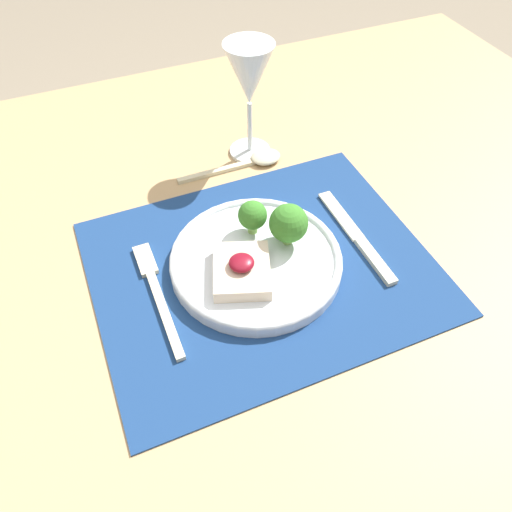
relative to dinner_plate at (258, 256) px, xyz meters
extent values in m
plane|color=gray|center=(0.00, -0.01, -0.77)|extent=(8.00, 8.00, 0.00)
cube|color=tan|center=(0.00, -0.01, -0.04)|extent=(1.51, 1.21, 0.03)
cylinder|color=tan|center=(0.69, 0.53, -0.41)|extent=(0.06, 0.06, 0.72)
cube|color=navy|center=(0.00, -0.01, -0.02)|extent=(0.47, 0.38, 0.00)
cylinder|color=silver|center=(0.00, 0.00, -0.01)|extent=(0.24, 0.24, 0.02)
torus|color=silver|center=(0.00, 0.00, 0.00)|extent=(0.24, 0.24, 0.01)
cube|color=beige|center=(-0.03, -0.02, 0.01)|extent=(0.10, 0.11, 0.02)
ellipsoid|color=maroon|center=(-0.03, -0.02, 0.03)|extent=(0.03, 0.03, 0.01)
cylinder|color=#84B256|center=(0.05, 0.01, 0.01)|extent=(0.01, 0.01, 0.02)
sphere|color=#387A28|center=(0.05, 0.01, 0.04)|extent=(0.05, 0.05, 0.05)
cylinder|color=#84B256|center=(0.01, 0.05, 0.01)|extent=(0.01, 0.01, 0.02)
sphere|color=#387A28|center=(0.01, 0.05, 0.03)|extent=(0.04, 0.04, 0.04)
cube|color=beige|center=(-0.15, -0.03, -0.01)|extent=(0.01, 0.14, 0.01)
cube|color=beige|center=(-0.15, 0.07, -0.01)|extent=(0.02, 0.06, 0.01)
cube|color=beige|center=(0.16, -0.06, -0.01)|extent=(0.02, 0.09, 0.01)
cube|color=beige|center=(0.16, 0.04, -0.01)|extent=(0.02, 0.11, 0.00)
cube|color=beige|center=(0.02, 0.22, -0.02)|extent=(0.14, 0.01, 0.01)
ellipsoid|color=beige|center=(0.11, 0.22, -0.01)|extent=(0.05, 0.04, 0.02)
cylinder|color=white|center=(0.09, 0.25, -0.02)|extent=(0.07, 0.07, 0.01)
cylinder|color=white|center=(0.09, 0.25, 0.03)|extent=(0.01, 0.01, 0.09)
cone|color=white|center=(0.09, 0.25, 0.13)|extent=(0.08, 0.08, 0.10)
camera|label=1|loc=(-0.18, -0.42, 0.52)|focal=35.00mm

